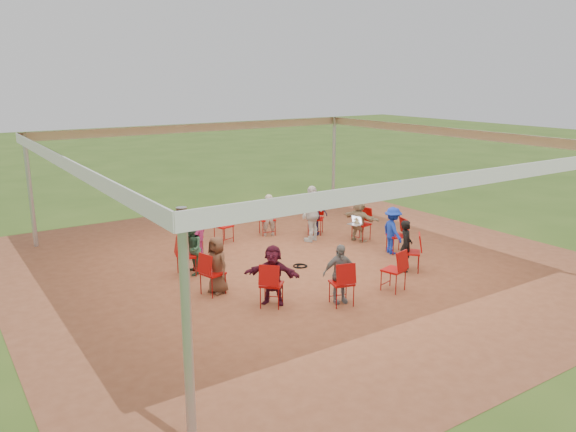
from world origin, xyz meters
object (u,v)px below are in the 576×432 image
chair_9 (394,270)px  person_seated_3 (197,233)px  person_seated_0 (359,220)px  person_seated_8 (406,246)px  chair_5 (186,256)px  person_seated_2 (268,215)px  cable_coil (301,266)px  person_seated_9 (393,230)px  chair_4 (193,239)px  person_seated_7 (339,274)px  person_seated_5 (217,265)px  chair_8 (342,283)px  chair_6 (213,273)px  chair_10 (411,252)px  chair_1 (316,219)px  chair_11 (397,236)px  chair_7 (272,284)px  person_seated_1 (315,214)px  laptop (356,222)px  person_seated_6 (273,275)px  standing_person (312,214)px  chair_2 (267,219)px  person_seated_4 (191,249)px  chair_0 (361,224)px

chair_9 → person_seated_3: 5.03m
person_seated_0 → person_seated_8: 2.54m
chair_5 → person_seated_8: person_seated_8 is taller
person_seated_2 → cable_coil: (-0.77, -2.71, -0.58)m
person_seated_9 → chair_5: bearing=90.0°
chair_4 → person_seated_7: bearing=60.8°
person_seated_3 → person_seated_5: 2.54m
chair_8 → chair_6: bearing=150.0°
chair_10 → cable_coil: 2.59m
chair_1 → person_seated_5: (-4.36, -2.49, 0.16)m
chair_10 → chair_11: size_ratio=1.00×
person_seated_2 → chair_7: bearing=74.6°
chair_10 → person_seated_1: (-0.04, 3.68, 0.16)m
person_seated_9 → chair_4: bearing=74.6°
chair_7 → person_seated_3: size_ratio=0.75×
laptop → chair_1: bearing=3.4°
chair_1 → chair_9: size_ratio=1.00×
chair_9 → person_seated_3: bearing=104.6°
person_seated_5 → laptop: size_ratio=3.03×
person_seated_6 → standing_person: size_ratio=0.78×
person_seated_5 → standing_person: 4.34m
person_seated_0 → chair_2: bearing=27.7°
person_seated_3 → chair_10: bearing=90.0°
laptop → cable_coil: bearing=95.1°
chair_4 → person_seated_8: size_ratio=0.75×
chair_1 → person_seated_3: bearing=46.3°
chair_9 → person_seated_6: (-2.48, 0.80, 0.16)m
chair_4 → person_seated_5: (-0.60, -2.53, 0.16)m
chair_8 → person_seated_9: size_ratio=0.75×
chair_6 → person_seated_9: (5.02, -0.02, 0.16)m
chair_2 → chair_8: same height
chair_2 → person_seated_3: (-2.49, -0.75, 0.16)m
person_seated_4 → person_seated_5: size_ratio=1.00×
chair_8 → person_seated_5: bearing=147.7°
person_seated_3 → chair_2: bearing=152.3°
person_seated_0 → standing_person: standing_person is taller
chair_1 → cable_coil: chair_1 is taller
chair_5 → chair_8: bearing=45.0°
chair_11 → laptop: (-0.25, 1.31, 0.13)m
chair_8 → chair_9: (1.38, -0.02, 0.00)m
person_seated_0 → chair_9: bearing=136.3°
person_seated_4 → person_seated_8: same height
chair_5 → person_seated_7: size_ratio=0.75×
chair_0 → chair_4: 4.61m
cable_coil → person_seated_6: bearing=-138.7°
person_seated_5 → person_seated_4: bearing=165.0°
chair_4 → person_seated_6: 3.68m
person_seated_1 → standing_person: (-0.42, -0.44, 0.17)m
chair_9 → person_seated_4: (-3.11, 3.26, 0.16)m
chair_11 → person_seated_9: (-0.12, 0.03, 0.16)m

